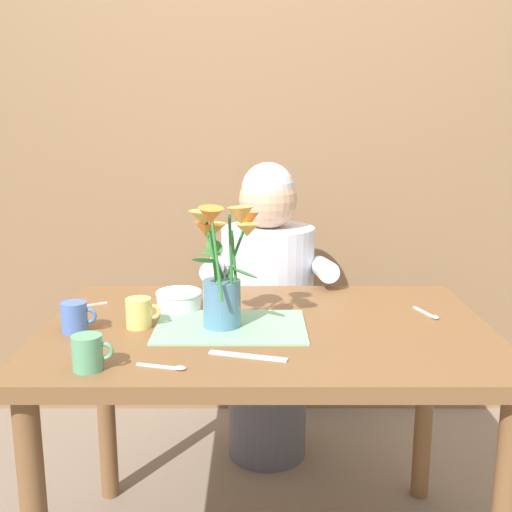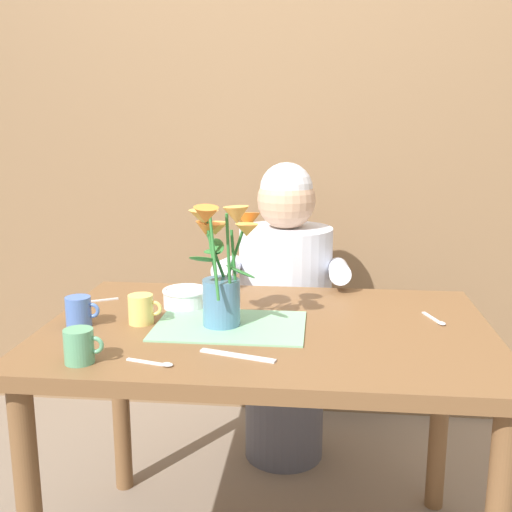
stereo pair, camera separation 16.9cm
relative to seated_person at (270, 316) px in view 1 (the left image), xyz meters
name	(u,v)px [view 1 (the left image)]	position (x,y,z in m)	size (l,w,h in m)	color
wood_panel_backdrop	(266,127)	(-0.01, 0.43, 0.69)	(4.00, 0.10, 2.50)	brown
dining_table	(269,358)	(-0.01, -0.62, 0.08)	(1.20, 0.80, 0.74)	brown
seated_person	(270,316)	(0.00, 0.00, 0.00)	(0.45, 0.47, 1.14)	#4C4C56
striped_placemat	(233,327)	(-0.11, -0.64, 0.18)	(0.40, 0.28, 0.01)	#7AB289
flower_vase	(225,264)	(-0.13, -0.64, 0.35)	(0.20, 0.25, 0.34)	teal
ceramic_bowl	(181,299)	(-0.27, -0.48, 0.21)	(0.14, 0.14, 0.06)	white
dinner_knife	(250,356)	(-0.06, -0.85, 0.18)	(0.19, 0.02, 0.01)	silver
tea_cup	(77,317)	(-0.52, -0.67, 0.22)	(0.09, 0.07, 0.08)	#476BB7
ceramic_mug	(90,352)	(-0.42, -0.92, 0.22)	(0.09, 0.07, 0.08)	#569970
coffee_cup	(141,313)	(-0.35, -0.64, 0.22)	(0.09, 0.07, 0.08)	#E5C666
spoon_0	(432,315)	(0.45, -0.54, 0.18)	(0.05, 0.12, 0.01)	silver
spoon_1	(83,306)	(-0.56, -0.45, 0.18)	(0.11, 0.07, 0.01)	silver
spoon_2	(171,367)	(-0.24, -0.92, 0.18)	(0.12, 0.05, 0.01)	silver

